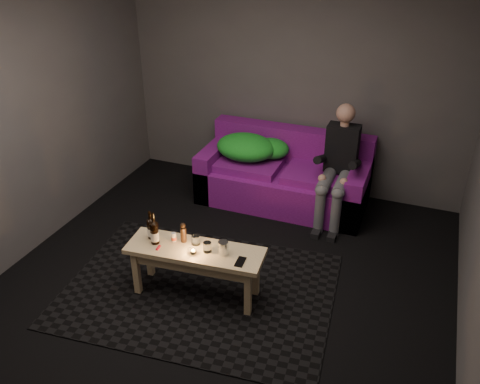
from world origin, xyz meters
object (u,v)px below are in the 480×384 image
object	(u,v)px
person	(338,163)
beer_bottle_a	(151,228)
beer_bottle_b	(154,232)
coffee_table	(195,257)
sofa	(284,178)
steel_cup	(223,248)

from	to	relation	value
person	beer_bottle_a	size ratio (longest dim) A/B	4.79
beer_bottle_a	beer_bottle_b	bearing A→B (deg)	-40.17
coffee_table	beer_bottle_b	size ratio (longest dim) A/B	4.12
sofa	beer_bottle_b	xyz separation A→B (m)	(-0.58, -1.94, 0.30)
person	steel_cup	size ratio (longest dim) A/B	10.59
sofa	person	size ratio (longest dim) A/B	1.50
sofa	beer_bottle_a	world-z (taller)	sofa
person	steel_cup	bearing A→B (deg)	-109.05
coffee_table	beer_bottle_a	world-z (taller)	beer_bottle_a
sofa	steel_cup	size ratio (longest dim) A/B	15.87
person	coffee_table	distance (m)	1.95
sofa	person	world-z (taller)	person
coffee_table	steel_cup	xyz separation A→B (m)	(0.25, 0.02, 0.15)
coffee_table	beer_bottle_b	xyz separation A→B (m)	(-0.35, -0.04, 0.19)
person	beer_bottle_b	xyz separation A→B (m)	(-1.20, -1.79, -0.06)
person	steel_cup	distance (m)	1.82
beer_bottle_b	steel_cup	bearing A→B (deg)	6.17
sofa	steel_cup	bearing A→B (deg)	-89.05
beer_bottle_b	steel_cup	distance (m)	0.61
person	beer_bottle_b	distance (m)	2.15
person	beer_bottle_a	xyz separation A→B (m)	(-1.27, -1.73, -0.07)
sofa	beer_bottle_a	xyz separation A→B (m)	(-0.65, -1.88, 0.29)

